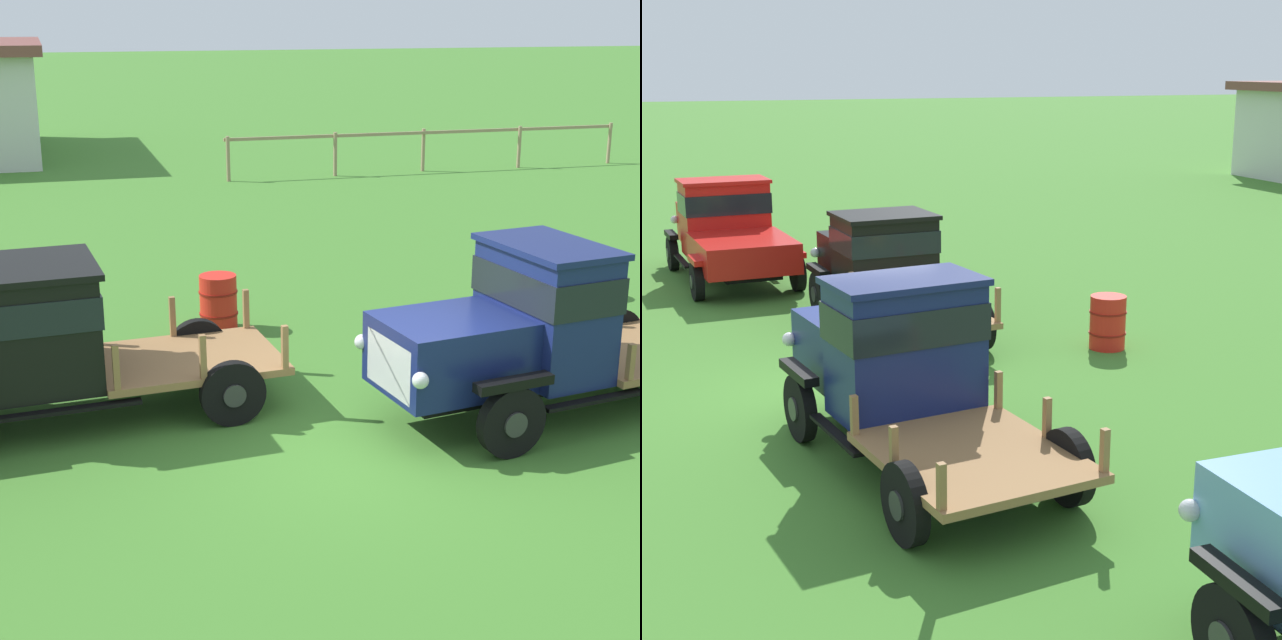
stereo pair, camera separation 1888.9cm
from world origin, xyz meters
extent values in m
plane|color=#3D7528|center=(0.00, 0.00, 0.00)|extent=(240.00, 240.00, 0.00)
cylinder|color=black|center=(-10.70, -1.52, 0.40)|extent=(0.82, 0.26, 0.81)
cylinder|color=#2D2D2D|center=(-10.69, -1.63, 0.40)|extent=(0.28, 0.05, 0.28)
cylinder|color=black|center=(-10.87, 0.63, 0.40)|extent=(0.82, 0.26, 0.81)
cylinder|color=#2D2D2D|center=(-10.88, 0.74, 0.40)|extent=(0.28, 0.05, 0.28)
cylinder|color=black|center=(-7.30, -1.25, 0.40)|extent=(0.82, 0.26, 0.81)
cylinder|color=#2D2D2D|center=(-7.29, -1.37, 0.40)|extent=(0.28, 0.05, 0.28)
cylinder|color=black|center=(-7.46, 0.89, 0.40)|extent=(0.82, 0.26, 0.81)
cylinder|color=#2D2D2D|center=(-7.47, 1.00, 0.40)|extent=(0.28, 0.05, 0.28)
cube|color=black|center=(-9.25, -0.33, 0.48)|extent=(5.13, 1.57, 0.12)
cube|color=red|center=(-11.06, -0.47, 1.01)|extent=(1.97, 1.64, 0.93)
cube|color=silver|center=(-11.96, -0.54, 0.96)|extent=(0.15, 1.18, 0.70)
sphere|color=silver|center=(-11.91, -1.34, 1.03)|extent=(0.20, 0.20, 0.20)
sphere|color=silver|center=(-12.03, 0.27, 1.03)|extent=(0.20, 0.20, 0.20)
cube|color=black|center=(-10.70, -1.52, 0.86)|extent=(0.94, 0.27, 0.12)
cube|color=black|center=(-10.87, 0.63, 0.86)|extent=(0.94, 0.27, 0.12)
cube|color=red|center=(-9.57, -0.35, 1.36)|extent=(1.28, 1.97, 1.64)
cube|color=black|center=(-9.57, -0.35, 1.73)|extent=(1.33, 2.02, 0.46)
cube|color=red|center=(-9.57, -0.35, 2.22)|extent=(1.41, 2.07, 0.08)
cube|color=black|center=(-9.37, -1.39, 0.46)|extent=(1.61, 0.26, 0.05)
cube|color=black|center=(-9.53, 0.71, 0.46)|extent=(1.61, 0.26, 0.05)
cube|color=red|center=(-7.75, -0.21, 0.87)|extent=(2.64, 2.16, 0.65)
cube|color=black|center=(-7.75, -0.21, 1.16)|extent=(2.21, 1.83, 0.06)
cube|color=red|center=(-7.30, -1.25, 0.86)|extent=(0.90, 0.27, 0.12)
cube|color=red|center=(-7.46, 0.89, 0.86)|extent=(0.90, 0.27, 0.12)
cylinder|color=black|center=(-5.22, 0.89, 0.43)|extent=(0.87, 0.23, 0.86)
cylinder|color=#2D2D2D|center=(-5.21, 0.79, 0.43)|extent=(0.30, 0.05, 0.30)
cylinder|color=black|center=(-5.36, 2.79, 0.43)|extent=(0.87, 0.23, 0.86)
cylinder|color=#2D2D2D|center=(-5.37, 2.88, 0.43)|extent=(0.30, 0.05, 0.30)
cylinder|color=black|center=(-1.76, 1.14, 0.43)|extent=(0.87, 0.23, 0.86)
cylinder|color=#2D2D2D|center=(-1.75, 1.05, 0.43)|extent=(0.30, 0.05, 0.30)
cylinder|color=black|center=(-1.90, 3.04, 0.43)|extent=(0.87, 0.23, 0.86)
cylinder|color=#2D2D2D|center=(-1.91, 3.14, 0.43)|extent=(0.30, 0.05, 0.30)
cube|color=black|center=(-3.64, 1.96, 0.51)|extent=(4.97, 1.41, 0.12)
cube|color=black|center=(-5.52, 1.82, 1.04)|extent=(1.66, 1.45, 0.93)
cube|color=silver|center=(-6.28, 1.76, 0.99)|extent=(0.14, 1.05, 0.70)
sphere|color=silver|center=(-6.23, 1.05, 1.06)|extent=(0.20, 0.20, 0.20)
sphere|color=silver|center=(-6.34, 2.47, 1.06)|extent=(0.20, 0.20, 0.20)
cube|color=black|center=(-5.22, 0.89, 0.91)|extent=(1.00, 0.27, 0.12)
cube|color=black|center=(-5.36, 2.79, 0.91)|extent=(1.00, 0.27, 0.12)
cube|color=black|center=(-4.07, 1.93, 1.31)|extent=(1.46, 1.77, 1.48)
cube|color=black|center=(-4.07, 1.93, 1.64)|extent=(1.52, 1.82, 0.41)
cube|color=black|center=(-4.07, 1.93, 2.09)|extent=(1.60, 1.86, 0.08)
cube|color=black|center=(-3.87, 1.00, 0.49)|extent=(1.89, 0.28, 0.05)
cube|color=black|center=(-4.01, 2.87, 0.49)|extent=(1.89, 0.28, 0.05)
cube|color=olive|center=(-2.19, 2.07, 0.62)|extent=(2.56, 2.08, 0.10)
cube|color=olive|center=(-3.21, 1.08, 0.96)|extent=(0.09, 0.09, 0.58)
cube|color=olive|center=(-3.35, 2.89, 0.96)|extent=(0.09, 0.09, 0.58)
cube|color=olive|center=(-2.13, 1.16, 0.96)|extent=(0.09, 0.09, 0.58)
cube|color=olive|center=(-2.26, 2.97, 0.96)|extent=(0.09, 0.09, 0.58)
cube|color=olive|center=(-1.04, 1.24, 0.96)|extent=(0.09, 0.09, 0.58)
cube|color=olive|center=(-1.17, 3.05, 0.96)|extent=(0.09, 0.09, 0.58)
cylinder|color=black|center=(1.26, -0.71, 0.45)|extent=(0.91, 0.29, 0.89)
cylinder|color=#2D2D2D|center=(1.27, -0.81, 0.45)|extent=(0.31, 0.07, 0.31)
cylinder|color=black|center=(0.97, 1.27, 0.45)|extent=(0.91, 0.29, 0.89)
cylinder|color=#2D2D2D|center=(0.95, 1.37, 0.45)|extent=(0.31, 0.07, 0.31)
cylinder|color=black|center=(4.49, -0.25, 0.45)|extent=(0.91, 0.29, 0.89)
cylinder|color=#2D2D2D|center=(4.50, -0.34, 0.45)|extent=(0.31, 0.07, 0.31)
cylinder|color=black|center=(4.20, 1.74, 0.45)|extent=(0.91, 0.29, 0.89)
cylinder|color=#2D2D2D|center=(4.19, 1.84, 0.45)|extent=(0.31, 0.07, 0.31)
cube|color=black|center=(2.59, 0.49, 0.53)|extent=(4.95, 1.78, 0.12)
cube|color=#141E51|center=(0.85, 0.24, 1.04)|extent=(1.94, 1.64, 0.91)
cube|color=silver|center=(0.01, 0.12, 1.00)|extent=(0.22, 1.10, 0.68)
sphere|color=silver|center=(0.11, -0.62, 1.07)|extent=(0.20, 0.20, 0.20)
sphere|color=silver|center=(-0.11, 0.87, 1.07)|extent=(0.20, 0.20, 0.20)
cube|color=black|center=(1.26, -0.71, 0.94)|extent=(1.04, 0.34, 0.12)
cube|color=black|center=(0.97, 1.27, 0.94)|extent=(1.04, 0.34, 0.12)
cube|color=#141E51|center=(2.25, 0.44, 1.41)|extent=(1.30, 1.90, 1.64)
cube|color=black|center=(2.25, 0.44, 1.78)|extent=(1.35, 1.95, 0.46)
cube|color=#141E51|center=(2.25, 0.44, 2.27)|extent=(1.42, 1.99, 0.08)
cube|color=black|center=(2.49, -0.51, 0.51)|extent=(1.49, 0.35, 0.05)
cube|color=black|center=(2.21, 1.43, 0.51)|extent=(1.49, 0.35, 0.05)
cube|color=olive|center=(3.98, 0.69, 0.64)|extent=(2.71, 2.34, 0.10)
cube|color=olive|center=(3.03, -0.41, 0.92)|extent=(0.09, 0.09, 0.47)
cube|color=olive|center=(2.75, 1.48, 0.92)|extent=(0.09, 0.09, 0.47)
cube|color=olive|center=(4.12, -0.25, 0.92)|extent=(0.09, 0.09, 0.47)
cube|color=olive|center=(3.85, 1.64, 0.92)|extent=(0.09, 0.09, 0.47)
cube|color=olive|center=(5.21, -0.09, 0.92)|extent=(0.09, 0.09, 0.47)
cube|color=olive|center=(4.94, 1.80, 0.92)|extent=(0.09, 0.09, 0.47)
cylinder|color=black|center=(7.70, 1.49, 0.44)|extent=(0.89, 0.20, 0.89)
cube|color=silver|center=(6.72, 2.28, 1.00)|extent=(0.08, 0.89, 0.70)
sphere|color=silver|center=(6.72, 1.67, 1.07)|extent=(0.20, 0.20, 0.20)
cube|color=black|center=(7.70, 1.49, 0.94)|extent=(1.03, 0.22, 0.12)
cylinder|color=red|center=(-1.22, 5.13, 0.47)|extent=(0.62, 0.62, 0.94)
cylinder|color=maroon|center=(-1.22, 5.13, 0.66)|extent=(0.65, 0.65, 0.03)
cylinder|color=maroon|center=(-1.22, 5.13, 0.28)|extent=(0.65, 0.65, 0.03)
camera|label=1|loc=(-3.92, -10.43, 5.15)|focal=55.00mm
camera|label=2|loc=(13.37, -2.83, 4.83)|focal=55.00mm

